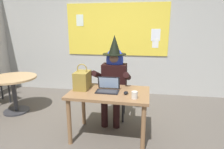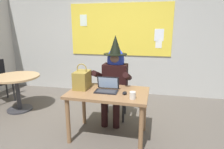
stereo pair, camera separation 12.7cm
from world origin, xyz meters
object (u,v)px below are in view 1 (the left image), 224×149
at_px(side_table_round, 13,86).
at_px(chair_at_desk, 115,89).
at_px(handbag, 82,80).
at_px(computer_mouse, 126,93).
at_px(person_costumed, 114,75).
at_px(laptop, 108,88).
at_px(coffee_mug, 135,95).
at_px(desk_main, 109,98).

bearing_deg(side_table_round, chair_at_desk, 5.14).
bearing_deg(handbag, computer_mouse, -10.98).
distance_m(person_costumed, laptop, 0.58).
bearing_deg(coffee_mug, chair_at_desk, 113.37).
height_order(chair_at_desk, computer_mouse, chair_at_desk).
bearing_deg(desk_main, handbag, 170.67).
xyz_separation_m(computer_mouse, handbag, (-0.66, 0.13, 0.12)).
relative_size(handbag, coffee_mug, 3.98).
height_order(coffee_mug, side_table_round, coffee_mug).
height_order(computer_mouse, handbag, handbag).
bearing_deg(handbag, desk_main, -9.33).
xyz_separation_m(desk_main, laptop, (-0.02, 0.02, 0.15)).
height_order(chair_at_desk, handbag, handbag).
relative_size(laptop, coffee_mug, 3.41).
relative_size(desk_main, laptop, 3.54).
bearing_deg(person_costumed, coffee_mug, 27.13).
bearing_deg(computer_mouse, laptop, 168.49).
bearing_deg(side_table_round, desk_main, -15.55).
xyz_separation_m(handbag, coffee_mug, (0.79, -0.28, -0.09)).
height_order(desk_main, laptop, laptop).
bearing_deg(computer_mouse, desk_main, 170.53).
height_order(chair_at_desk, side_table_round, chair_at_desk).
xyz_separation_m(laptop, handbag, (-0.40, 0.05, 0.09)).
height_order(desk_main, person_costumed, person_costumed).
xyz_separation_m(chair_at_desk, laptop, (0.01, -0.70, 0.24)).
distance_m(desk_main, laptop, 0.15).
bearing_deg(computer_mouse, person_costumed, 116.97).
bearing_deg(desk_main, laptop, 145.36).
distance_m(laptop, handbag, 0.41).
xyz_separation_m(chair_at_desk, handbag, (-0.39, -0.65, 0.33)).
bearing_deg(handbag, person_costumed, 53.41).
bearing_deg(person_costumed, desk_main, 3.59).
relative_size(laptop, computer_mouse, 3.12).
relative_size(coffee_mug, side_table_round, 0.11).
xyz_separation_m(desk_main, coffee_mug, (0.37, -0.21, 0.15)).
distance_m(person_costumed, handbag, 0.65).
distance_m(desk_main, handbag, 0.49).
bearing_deg(chair_at_desk, side_table_round, -87.42).
relative_size(computer_mouse, handbag, 0.28).
relative_size(chair_at_desk, handbag, 2.43).
xyz_separation_m(laptop, coffee_mug, (0.39, -0.23, 0.00)).
bearing_deg(desk_main, person_costumed, 92.76).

